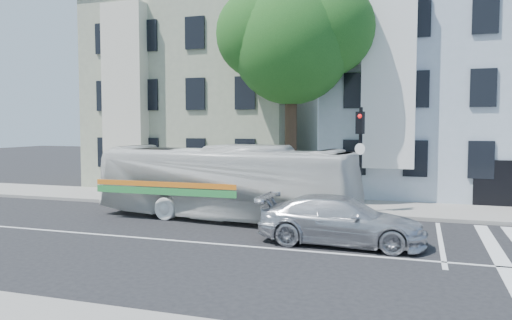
% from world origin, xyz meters
% --- Properties ---
extents(ground, '(120.00, 120.00, 0.00)m').
position_xyz_m(ground, '(0.00, 0.00, 0.00)').
color(ground, black).
rests_on(ground, ground).
extents(sidewalk_far, '(80.00, 4.00, 0.15)m').
position_xyz_m(sidewalk_far, '(0.00, 8.00, 0.07)').
color(sidewalk_far, gray).
rests_on(sidewalk_far, ground).
extents(building_left, '(12.00, 10.00, 11.00)m').
position_xyz_m(building_left, '(-7.00, 15.00, 5.50)').
color(building_left, gray).
rests_on(building_left, ground).
extents(building_right, '(12.00, 10.00, 11.00)m').
position_xyz_m(building_right, '(7.00, 15.00, 5.50)').
color(building_right, '#A0B1BF').
rests_on(building_right, ground).
extents(street_tree, '(7.30, 5.90, 11.10)m').
position_xyz_m(street_tree, '(0.06, 8.74, 7.83)').
color(street_tree, '#2D2116').
rests_on(street_tree, ground).
extents(bus, '(3.73, 10.87, 2.97)m').
position_xyz_m(bus, '(-1.53, 3.93, 1.48)').
color(bus, silver).
rests_on(bus, ground).
extents(sedan, '(2.24, 5.27, 1.52)m').
position_xyz_m(sedan, '(3.49, 1.23, 0.76)').
color(sedan, silver).
rests_on(sedan, ground).
extents(hedge, '(8.48, 2.66, 0.70)m').
position_xyz_m(hedge, '(-1.95, 6.80, 0.50)').
color(hedge, '#1F5D1E').
rests_on(hedge, sidewalk_far).
extents(traffic_signal, '(0.44, 0.54, 4.48)m').
position_xyz_m(traffic_signal, '(3.47, 6.35, 2.89)').
color(traffic_signal, black).
rests_on(traffic_signal, ground).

